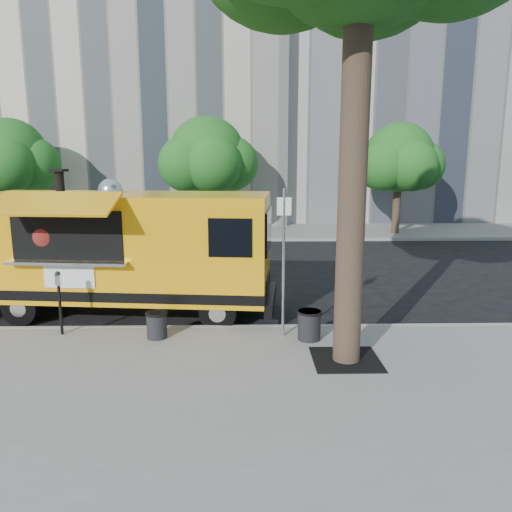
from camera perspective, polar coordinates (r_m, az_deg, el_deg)
The scene contains 15 objects.
ground at distance 11.85m, azimuth -5.05°, elevation -7.21°, with size 120.00×120.00×0.00m, color black.
sidewalk at distance 8.13m, azimuth -6.97°, elevation -15.63°, with size 60.00×6.00×0.15m, color gray.
curb at distance 10.95m, azimuth -5.38°, elevation -8.37°, with size 60.00×0.14×0.16m, color #999993.
far_sidewalk at distance 25.00m, azimuth -3.04°, elevation 2.78°, with size 60.00×5.00×0.15m, color gray.
building_left at distance 35.34m, azimuth -17.15°, elevation 24.28°, with size 22.00×14.00×24.00m, color beige.
building_mid at distance 36.55m, azimuth 17.83°, elevation 20.58°, with size 20.00×14.00×20.00m, color #A8A29D.
tree_well at distance 9.33m, azimuth 10.23°, elevation -11.56°, with size 1.20×1.20×0.02m, color black.
far_tree_a at distance 25.88m, azimuth -26.32°, elevation 10.17°, with size 3.42×3.42×5.36m.
far_tree_b at distance 23.99m, azimuth -5.63°, elevation 11.40°, with size 3.60×3.60×5.50m.
far_tree_c at distance 24.69m, azimuth 16.03°, elevation 10.75°, with size 3.24×3.24×5.21m.
sign_post at distance 9.88m, azimuth 3.17°, elevation 0.18°, with size 0.28×0.06×3.00m.
parking_meter at distance 10.93m, azimuth -21.57°, elevation -4.20°, with size 0.11×0.11×1.33m.
food_truck at distance 12.14m, azimuth -14.69°, elevation 0.80°, with size 7.16×3.57×3.45m.
trash_bin_left at distance 10.33m, azimuth -11.27°, elevation -7.65°, with size 0.44×0.44×0.53m.
trash_bin_right at distance 10.09m, azimuth 6.11°, elevation -7.75°, with size 0.50×0.50×0.59m.
Camera 1 is at (0.80, -11.22, 3.74)m, focal length 35.00 mm.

